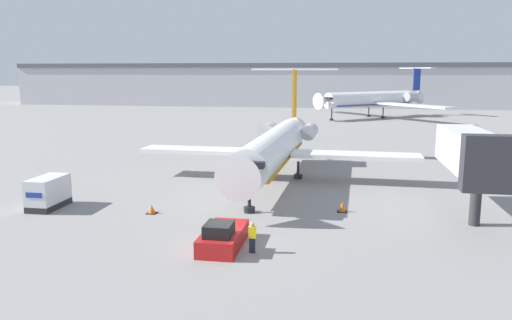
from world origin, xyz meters
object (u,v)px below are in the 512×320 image
traffic_cone_left (152,209)px  traffic_cone_right (342,207)px  worker_near_tug (252,237)px  jet_bridge (472,153)px  airplane_parked_far_left (374,99)px  luggage_cart (48,193)px  pushback_tug (223,237)px  airplane_main (276,145)px

traffic_cone_left → traffic_cone_right: size_ratio=0.89×
traffic_cone_left → worker_near_tug: bearing=-37.6°
traffic_cone_left → jet_bridge: jet_bridge is taller
worker_near_tug → traffic_cone_left: worker_near_tug is taller
traffic_cone_left → airplane_parked_far_left: bearing=75.9°
luggage_cart → traffic_cone_right: bearing=6.9°
pushback_tug → airplane_parked_far_left: airplane_parked_far_left is taller
airplane_main → pushback_tug: bearing=-91.9°
airplane_main → airplane_parked_far_left: bearing=79.1°
airplane_main → pushback_tug: 18.55m
airplane_main → luggage_cart: 19.65m
airplane_main → airplane_parked_far_left: (12.64, 65.90, 0.81)m
traffic_cone_left → jet_bridge: size_ratio=0.07×
airplane_main → worker_near_tug: size_ratio=16.38×
pushback_tug → traffic_cone_right: pushback_tug is taller
airplane_main → traffic_cone_right: bearing=-58.6°
pushback_tug → luggage_cart: 15.61m
airplane_parked_far_left → traffic_cone_left: bearing=-104.1°
airplane_main → worker_near_tug: bearing=-86.4°
airplane_main → traffic_cone_left: bearing=-119.5°
pushback_tug → jet_bridge: size_ratio=0.44×
luggage_cart → traffic_cone_left: (7.92, -0.10, -0.84)m
luggage_cart → traffic_cone_right: (21.10, 2.54, -0.77)m
pushback_tug → traffic_cone_left: bearing=138.4°
luggage_cart → pushback_tug: bearing=-22.2°
worker_near_tug → traffic_cone_right: (4.86, 9.04, -0.53)m
traffic_cone_left → traffic_cone_right: traffic_cone_right is taller
luggage_cart → airplane_parked_far_left: bearing=70.5°
traffic_cone_left → pushback_tug: bearing=-41.6°
traffic_cone_left → jet_bridge: (21.62, 2.84, 4.14)m
airplane_main → luggage_cart: airplane_main is taller
luggage_cart → traffic_cone_left: size_ratio=4.94×
traffic_cone_left → jet_bridge: bearing=7.5°
airplane_main → traffic_cone_right: (6.06, -9.94, -2.81)m
worker_near_tug → traffic_cone_left: 10.51m
airplane_main → pushback_tug: airplane_main is taller
traffic_cone_right → airplane_parked_far_left: airplane_parked_far_left is taller
airplane_parked_far_left → jet_bridge: airplane_parked_far_left is taller
airplane_parked_far_left → airplane_main: bearing=-100.9°
luggage_cart → worker_near_tug: (16.24, -6.50, -0.24)m
jet_bridge → airplane_main: bearing=146.1°
luggage_cart → jet_bridge: (29.54, 2.74, 3.30)m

